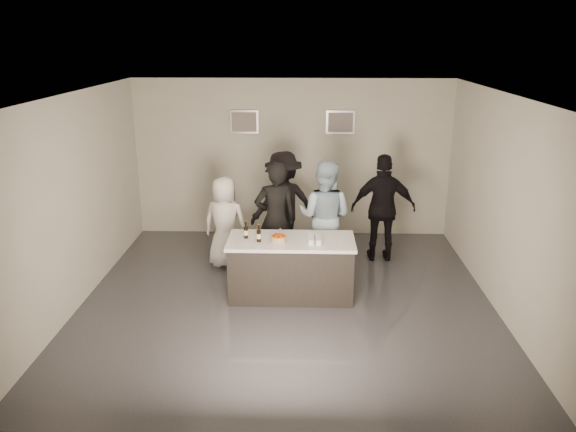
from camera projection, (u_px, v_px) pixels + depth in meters
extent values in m
plane|color=#3D3D42|center=(287.00, 300.00, 8.33)|extent=(6.00, 6.00, 0.00)
plane|color=white|center=(287.00, 95.00, 7.41)|extent=(6.00, 6.00, 0.00)
cube|color=beige|center=(292.00, 158.00, 10.72)|extent=(6.00, 0.04, 3.00)
cube|color=beige|center=(276.00, 299.00, 5.01)|extent=(6.00, 0.04, 3.00)
cube|color=beige|center=(76.00, 201.00, 7.96)|extent=(0.04, 6.00, 3.00)
cube|color=beige|center=(503.00, 205.00, 7.78)|extent=(0.04, 6.00, 3.00)
cube|color=#B2B2B7|center=(244.00, 122.00, 10.50)|extent=(0.54, 0.04, 0.44)
cube|color=#B2B2B7|center=(340.00, 122.00, 10.45)|extent=(0.54, 0.04, 0.44)
cube|color=white|center=(291.00, 268.00, 8.34)|extent=(1.86, 0.86, 0.90)
cylinder|color=orange|center=(279.00, 239.00, 8.11)|extent=(0.22, 0.22, 0.07)
cylinder|color=black|center=(246.00, 230.00, 8.22)|extent=(0.07, 0.07, 0.26)
cylinder|color=black|center=(259.00, 233.00, 8.08)|extent=(0.07, 0.07, 0.26)
cube|color=orange|center=(315.00, 238.00, 8.13)|extent=(0.19, 0.40, 0.08)
cube|color=pink|center=(275.00, 246.00, 7.93)|extent=(0.24, 0.08, 0.01)
imported|color=black|center=(276.00, 219.00, 8.98)|extent=(0.78, 0.61, 1.88)
imported|color=#A8C8DC|center=(325.00, 217.00, 9.11)|extent=(1.09, 0.97, 1.88)
imported|color=white|center=(225.00, 222.00, 9.36)|extent=(0.85, 0.65, 1.55)
imported|color=black|center=(383.00, 208.00, 9.57)|extent=(1.10, 0.48, 1.87)
imported|color=black|center=(283.00, 203.00, 9.90)|extent=(1.37, 1.11, 1.84)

